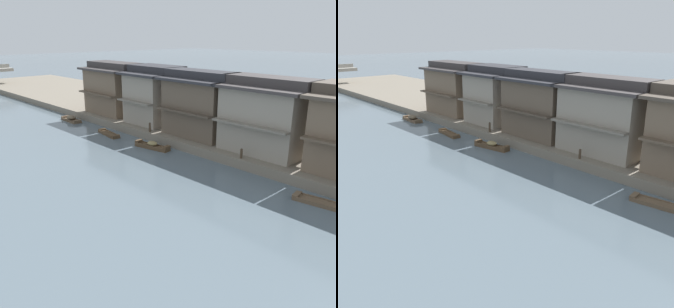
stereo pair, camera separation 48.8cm
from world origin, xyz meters
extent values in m
cube|color=slate|center=(16.97, 30.00, 0.40)|extent=(18.00, 110.00, 0.80)
cube|color=brown|center=(6.28, 31.38, 0.10)|extent=(1.35, 3.63, 0.19)
cube|color=brown|center=(6.51, 32.99, 0.28)|extent=(0.82, 0.47, 0.17)
cube|color=brown|center=(6.05, 29.77, 0.28)|extent=(0.82, 0.47, 0.17)
cube|color=brown|center=(5.89, 31.43, 0.23)|extent=(0.50, 3.03, 0.08)
cube|color=brown|center=(6.67, 31.32, 0.23)|extent=(0.50, 3.03, 0.08)
cube|color=brown|center=(6.59, 8.62, 0.09)|extent=(1.42, 3.63, 0.18)
cube|color=brown|center=(6.38, 10.22, 0.26)|extent=(0.91, 0.47, 0.16)
cube|color=brown|center=(6.15, 8.56, 0.22)|extent=(0.48, 3.02, 0.08)
cube|color=brown|center=(7.03, 8.68, 0.22)|extent=(0.48, 3.02, 0.08)
cube|color=brown|center=(6.56, 24.71, 0.14)|extent=(1.43, 3.72, 0.28)
cube|color=brown|center=(6.28, 26.35, 0.41)|extent=(0.80, 0.48, 0.25)
cube|color=brown|center=(6.84, 23.07, 0.41)|extent=(0.80, 0.48, 0.25)
cube|color=brown|center=(6.20, 24.65, 0.32)|extent=(0.60, 3.10, 0.08)
cube|color=brown|center=(6.93, 24.77, 0.32)|extent=(0.60, 3.10, 0.08)
ellipsoid|color=olive|center=(6.56, 24.71, 0.49)|extent=(0.91, 1.15, 0.41)
cube|color=brown|center=(6.58, 39.87, 0.11)|extent=(1.21, 3.48, 0.21)
cube|color=brown|center=(6.65, 41.44, 0.31)|extent=(0.96, 0.40, 0.19)
cube|color=brown|center=(6.51, 38.30, 0.31)|extent=(0.96, 0.40, 0.19)
cube|color=brown|center=(6.09, 39.89, 0.25)|extent=(0.21, 2.94, 0.08)
cube|color=brown|center=(7.07, 39.85, 0.25)|extent=(0.21, 2.94, 0.08)
ellipsoid|color=brown|center=(6.58, 39.87, 0.47)|extent=(1.01, 1.37, 0.52)
cube|color=gray|center=(11.26, 15.88, 3.40)|extent=(4.36, 6.70, 5.20)
cube|color=gray|center=(8.73, 15.88, 3.40)|extent=(0.70, 6.70, 0.16)
cube|color=#3D3838|center=(11.26, 15.88, 6.12)|extent=(5.26, 7.60, 0.24)
cube|color=#3D3838|center=(11.26, 15.88, 6.59)|extent=(2.62, 7.60, 0.70)
cube|color=brown|center=(11.10, 22.95, 3.40)|extent=(4.04, 6.52, 5.20)
cube|color=#4D4135|center=(8.73, 22.95, 3.40)|extent=(0.70, 6.52, 0.16)
cube|color=#2D2D33|center=(11.10, 22.95, 6.12)|extent=(4.94, 7.42, 0.24)
cube|color=#2D2D33|center=(11.10, 22.95, 6.59)|extent=(2.42, 7.42, 0.70)
cube|color=gray|center=(11.83, 30.02, 3.40)|extent=(5.49, 5.12, 5.20)
cube|color=gray|center=(8.73, 30.02, 3.40)|extent=(0.70, 5.12, 0.16)
cube|color=#2D2D33|center=(11.83, 30.02, 6.12)|extent=(6.39, 6.02, 0.24)
cube|color=#2D2D33|center=(11.83, 30.02, 6.59)|extent=(3.30, 6.02, 0.70)
cube|color=#75604C|center=(11.47, 37.27, 3.40)|extent=(4.78, 6.82, 5.20)
cube|color=brown|center=(8.73, 37.27, 3.40)|extent=(0.70, 6.82, 0.16)
cube|color=#3D3838|center=(11.47, 37.27, 6.12)|extent=(5.68, 7.72, 0.24)
cube|color=#3D3838|center=(11.47, 37.27, 6.59)|extent=(2.87, 7.72, 0.70)
cylinder|color=#473828|center=(8.32, 16.05, 1.19)|extent=(0.20, 0.20, 0.78)
cylinder|color=#473828|center=(8.32, 27.11, 1.27)|extent=(0.20, 0.20, 0.94)
camera|label=1|loc=(-14.20, 0.48, 10.04)|focal=38.48mm
camera|label=2|loc=(-13.85, 0.15, 10.04)|focal=38.48mm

